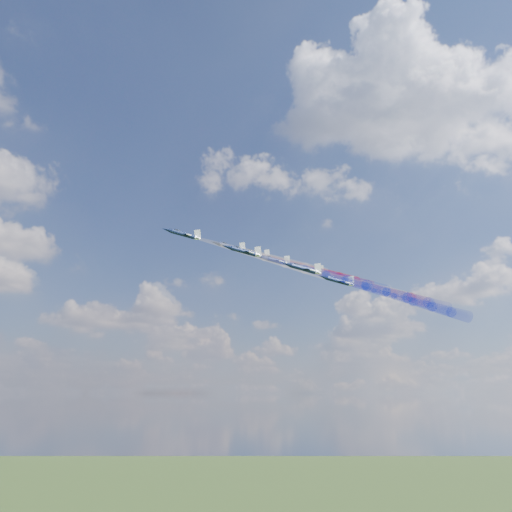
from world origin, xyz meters
TOP-DOWN VIEW (x-y plane):
  - jet_lead at (-32.71, -10.84)m, footprint 12.62×11.20m
  - trail_lead at (-11.79, -16.97)m, footprint 34.67×14.00m
  - jet_inner_left at (-23.07, -23.70)m, footprint 12.62×11.20m
  - trail_inner_left at (-2.14, -29.83)m, footprint 34.67×14.00m
  - jet_inner_right at (-15.58, -5.73)m, footprint 12.62×11.20m
  - trail_inner_right at (5.35, -11.86)m, footprint 34.67×14.00m
  - jet_outer_left at (-14.46, -35.58)m, footprint 12.62×11.20m
  - trail_outer_left at (6.46, -41.71)m, footprint 34.67×14.00m
  - jet_center_third at (-9.33, -17.69)m, footprint 12.62×11.20m
  - trail_center_third at (11.60, -23.82)m, footprint 34.67×14.00m
  - jet_outer_right at (-2.22, 0.94)m, footprint 12.62×11.20m
  - trail_outer_right at (18.70, -5.19)m, footprint 34.67×14.00m
  - jet_rear_left at (0.77, -30.96)m, footprint 12.62×11.20m
  - trail_rear_left at (21.69, -37.09)m, footprint 34.67×14.00m
  - jet_rear_right at (6.92, -12.89)m, footprint 12.62×11.20m
  - trail_rear_right at (27.85, -19.02)m, footprint 34.67×14.00m

SIDE VIEW (x-z plane):
  - trail_rear_left at x=21.69m, z-range 125.03..135.90m
  - trail_outer_left at x=6.46m, z-range 125.45..136.31m
  - jet_rear_left at x=0.77m, z-range 131.16..138.11m
  - jet_outer_left at x=-14.46m, z-range 131.57..138.52m
  - trail_inner_left at x=-2.14m, z-range 130.75..141.62m
  - trail_center_third at x=11.60m, z-range 131.54..142.40m
  - trail_rear_right at x=27.85m, z-range 131.94..142.80m
  - jet_inner_left at x=-23.07m, z-range 136.88..143.83m
  - jet_center_third at x=-9.33m, z-range 137.66..144.61m
  - jet_rear_right at x=6.92m, z-range 138.06..145.01m
  - trail_lead at x=-11.79m, z-range 136.41..147.28m
  - trail_inner_right at x=5.35m, z-range 136.84..147.70m
  - trail_outer_right at x=18.70m, z-range 138.16..149.02m
  - jet_lead at x=-32.71m, z-range 142.54..149.49m
  - jet_inner_right at x=-15.58m, z-range 142.97..149.92m
  - jet_outer_right at x=-2.22m, z-range 144.29..151.24m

